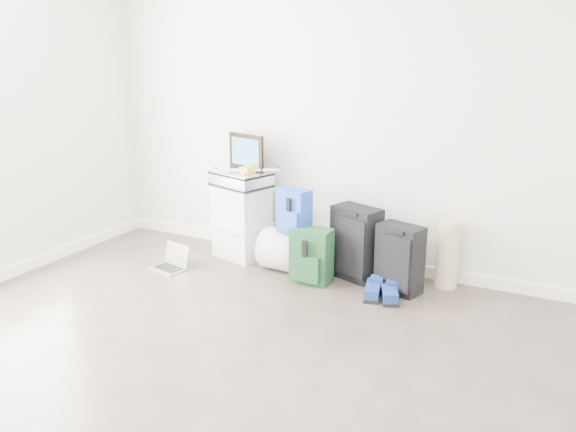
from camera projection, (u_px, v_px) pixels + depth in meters
The scene contains 14 objects.
ground at pixel (154, 397), 3.45m from camera, with size 5.00×5.00×0.00m, color #362D27.
room_envelope at pixel (135, 88), 2.98m from camera, with size 4.52×5.02×2.71m.
boxes_stack at pixel (242, 222), 5.59m from camera, with size 0.55×0.49×0.67m.
briefcase at pixel (241, 179), 5.47m from camera, with size 0.49×0.36×0.14m, color #B2B2B7.
painting at pixel (246, 152), 5.49m from camera, with size 0.42×0.15×0.32m.
drone at pixel (247, 170), 5.39m from camera, with size 0.51×0.51×0.05m.
duffel_bag at pixel (295, 252), 5.25m from camera, with size 0.37×0.37×0.59m, color #96999E.
blue_backpack at pixel (294, 212), 5.12m from camera, with size 0.30×0.25×0.38m.
large_suitcase at pixel (356, 243), 5.08m from camera, with size 0.45×0.37×0.62m.
green_backpack at pixel (311, 257), 5.02m from camera, with size 0.33×0.24×0.46m.
carry_on at pixel (399, 259), 4.81m from camera, with size 0.39×0.32×0.55m.
shoes at pixel (381, 292), 4.75m from camera, with size 0.34×0.32×0.10m.
rolled_rug at pixel (447, 255), 4.91m from camera, with size 0.18×0.18×0.56m, color tan.
laptop at pixel (172, 263), 5.37m from camera, with size 0.34×0.28×0.21m.
Camera 1 is at (2.05, -2.34, 1.96)m, focal length 38.00 mm.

